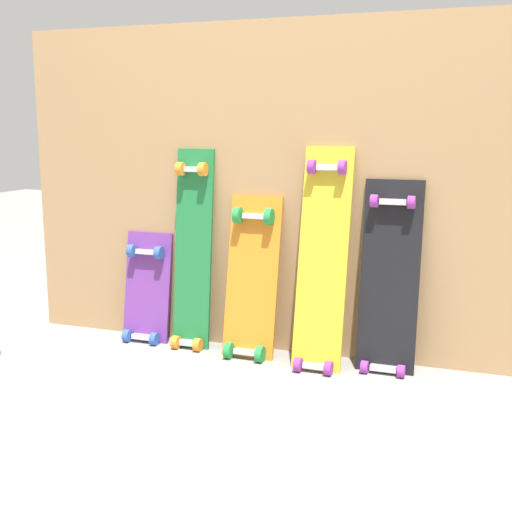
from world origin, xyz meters
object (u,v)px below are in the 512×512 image
object	(u,v)px
skateboard_green	(193,257)
skateboard_orange	(251,284)
skateboard_yellow	(322,267)
skateboard_black	(389,285)
skateboard_purple	(147,294)

from	to	relation	value
skateboard_green	skateboard_orange	xyz separation A→B (m)	(0.29, -0.03, -0.10)
skateboard_orange	skateboard_yellow	world-z (taller)	skateboard_yellow
skateboard_orange	skateboard_black	world-z (taller)	skateboard_black
skateboard_green	skateboard_black	size ratio (longest dim) A/B	1.12
skateboard_green	skateboard_purple	bearing A→B (deg)	179.66
skateboard_green	skateboard_yellow	bearing A→B (deg)	-4.67
skateboard_yellow	skateboard_green	bearing A→B (deg)	175.33
skateboard_orange	skateboard_yellow	xyz separation A→B (m)	(0.32, -0.02, 0.10)
skateboard_green	skateboard_black	bearing A→B (deg)	-0.58
skateboard_orange	skateboard_yellow	bearing A→B (deg)	-4.37
skateboard_orange	skateboard_yellow	size ratio (longest dim) A/B	0.77
skateboard_green	skateboard_yellow	xyz separation A→B (m)	(0.61, -0.05, 0.01)
skateboard_yellow	skateboard_black	size ratio (longest dim) A/B	1.15
skateboard_purple	skateboard_orange	world-z (taller)	skateboard_orange
skateboard_purple	skateboard_orange	xyz separation A→B (m)	(0.53, -0.03, 0.10)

